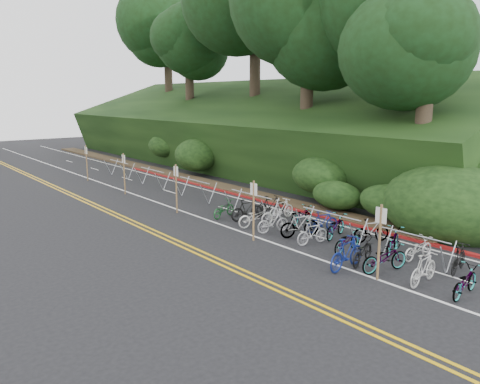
% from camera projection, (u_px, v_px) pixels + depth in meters
% --- Properties ---
extents(ground, '(120.00, 120.00, 0.00)m').
position_uv_depth(ground, '(340.00, 280.00, 15.04)').
color(ground, black).
rests_on(ground, ground).
extents(road_markings, '(7.47, 80.00, 0.01)m').
position_uv_depth(road_markings, '(187.00, 216.00, 23.13)').
color(road_markings, gold).
rests_on(road_markings, ground).
extents(red_curb, '(0.25, 28.00, 0.10)m').
position_uv_depth(red_curb, '(242.00, 196.00, 27.69)').
color(red_curb, maroon).
rests_on(red_curb, ground).
extents(embankment, '(14.30, 48.14, 9.11)m').
position_uv_depth(embankment, '(257.00, 138.00, 37.02)').
color(embankment, black).
rests_on(embankment, ground).
extents(tree_cluster, '(31.86, 53.55, 17.33)m').
position_uv_depth(tree_cluster, '(201.00, 30.00, 35.69)').
color(tree_cluster, '#2D2319').
rests_on(tree_cluster, ground).
extents(bike_rack_front, '(1.09, 2.65, 1.06)m').
position_uv_depth(bike_rack_front, '(414.00, 242.00, 16.42)').
color(bike_rack_front, '#999EA7').
rests_on(bike_rack_front, ground).
extents(bike_racks_rest, '(1.14, 23.00, 1.17)m').
position_uv_depth(bike_racks_rest, '(194.00, 185.00, 26.63)').
color(bike_racks_rest, '#999EA7').
rests_on(bike_racks_rest, ground).
extents(signpost_near, '(0.08, 0.40, 2.49)m').
position_uv_depth(signpost_near, '(380.00, 237.00, 14.82)').
color(signpost_near, brown).
rests_on(signpost_near, ground).
extents(signposts_rest, '(0.08, 18.40, 2.50)m').
position_uv_depth(signposts_rest, '(148.00, 177.00, 25.81)').
color(signposts_rest, brown).
rests_on(signposts_rest, ground).
extents(bike_front, '(0.71, 1.94, 1.14)m').
position_uv_depth(bike_front, '(347.00, 253.00, 15.92)').
color(bike_front, navy).
rests_on(bike_front, ground).
extents(bike_valet, '(3.55, 13.63, 1.08)m').
position_uv_depth(bike_valet, '(337.00, 233.00, 18.66)').
color(bike_valet, slate).
rests_on(bike_valet, ground).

